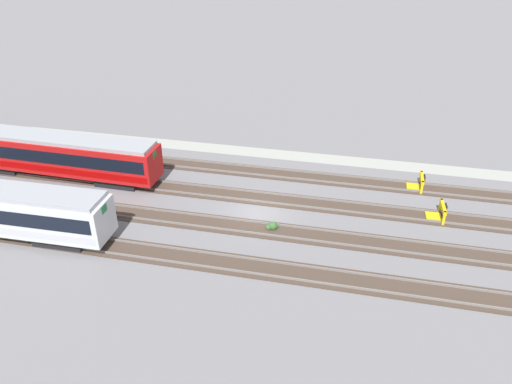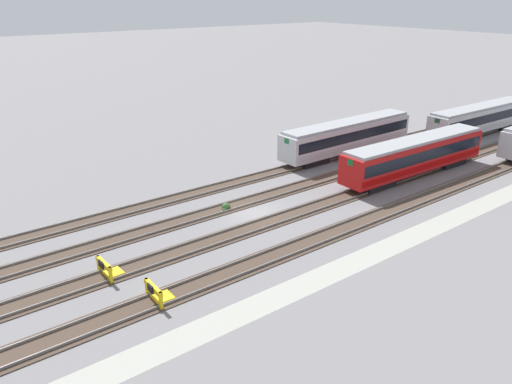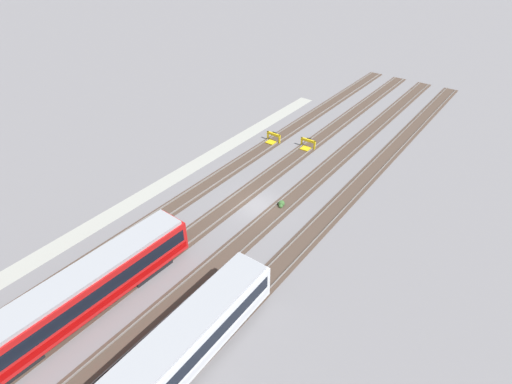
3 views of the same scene
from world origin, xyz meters
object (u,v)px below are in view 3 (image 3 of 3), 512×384
object	(u,v)px
bumper_stop_nearest_track	(272,138)
bumper_stop_near_inner_track	(307,145)
weed_clump	(281,204)
subway_car_front_row_centre	(166,363)
subway_car_front_row_leftmost	(80,294)

from	to	relation	value
bumper_stop_nearest_track	bumper_stop_near_inner_track	distance (m)	4.54
bumper_stop_nearest_track	weed_clump	bearing A→B (deg)	38.84
bumper_stop_nearest_track	bumper_stop_near_inner_track	size ratio (longest dim) A/B	1.00
subway_car_front_row_centre	bumper_stop_near_inner_track	size ratio (longest dim) A/B	8.98
bumper_stop_nearest_track	weed_clump	size ratio (longest dim) A/B	2.18
subway_car_front_row_leftmost	bumper_stop_near_inner_track	xyz separation A→B (m)	(-31.14, 0.04, -1.53)
weed_clump	subway_car_front_row_centre	bearing A→B (deg)	13.51
bumper_stop_nearest_track	bumper_stop_near_inner_track	world-z (taller)	same
bumper_stop_near_inner_track	weed_clump	bearing A→B (deg)	19.26
subway_car_front_row_centre	weed_clump	distance (m)	20.01
subway_car_front_row_leftmost	weed_clump	bearing A→B (deg)	167.90
bumper_stop_near_inner_track	subway_car_front_row_leftmost	bearing A→B (deg)	-0.08
bumper_stop_nearest_track	subway_car_front_row_centre	bearing A→B (deg)	23.72
weed_clump	subway_car_front_row_leftmost	bearing A→B (deg)	-12.10
subway_car_front_row_centre	bumper_stop_near_inner_track	xyz separation A→B (m)	(-31.14, -8.77, -1.53)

